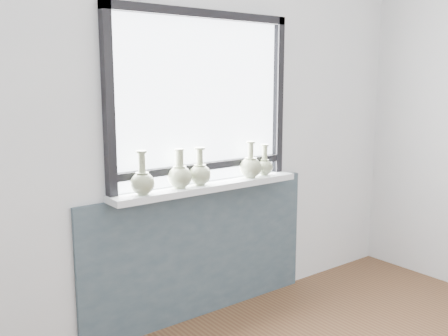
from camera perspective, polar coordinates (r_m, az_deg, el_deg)
back_wall at (r=3.14m, az=-2.89°, el=5.71°), size 3.60×0.02×2.60m
apron_panel at (r=3.30m, az=-2.46°, el=-9.58°), size 1.70×0.03×0.86m
windowsill at (r=3.12m, az=-1.78°, el=-2.12°), size 1.32×0.18×0.04m
window at (r=3.10m, az=-2.53°, el=8.27°), size 1.30×0.06×1.05m
vase_a at (r=2.83m, az=-9.31°, el=-1.49°), size 0.14×0.14×0.25m
vase_b at (r=2.98m, az=-5.08°, el=-0.79°), size 0.15×0.15×0.24m
vase_c at (r=3.06m, az=-2.77°, el=-0.55°), size 0.14×0.14×0.23m
vase_d at (r=3.28m, az=3.05°, el=0.21°), size 0.15×0.15×0.24m
vase_e at (r=3.39m, az=4.66°, el=0.31°), size 0.11×0.11×0.21m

